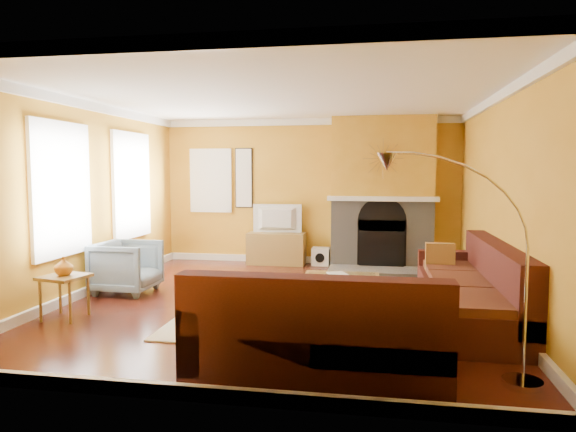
% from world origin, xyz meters
% --- Properties ---
extents(floor, '(5.50, 6.00, 0.02)m').
position_xyz_m(floor, '(0.00, 0.00, -0.01)').
color(floor, '#561F12').
rests_on(floor, ground).
extents(ceiling, '(5.50, 6.00, 0.02)m').
position_xyz_m(ceiling, '(0.00, 0.00, 2.71)').
color(ceiling, white).
rests_on(ceiling, ground).
extents(wall_back, '(5.50, 0.02, 2.70)m').
position_xyz_m(wall_back, '(0.00, 3.01, 1.35)').
color(wall_back, gold).
rests_on(wall_back, ground).
extents(wall_front, '(5.50, 0.02, 2.70)m').
position_xyz_m(wall_front, '(0.00, -3.01, 1.35)').
color(wall_front, gold).
rests_on(wall_front, ground).
extents(wall_left, '(0.02, 6.00, 2.70)m').
position_xyz_m(wall_left, '(-2.76, 0.00, 1.35)').
color(wall_left, gold).
rests_on(wall_left, ground).
extents(wall_right, '(0.02, 6.00, 2.70)m').
position_xyz_m(wall_right, '(2.76, 0.00, 1.35)').
color(wall_right, gold).
rests_on(wall_right, ground).
extents(baseboard, '(5.50, 6.00, 0.12)m').
position_xyz_m(baseboard, '(0.00, 0.00, 0.06)').
color(baseboard, white).
rests_on(baseboard, floor).
extents(crown_molding, '(5.50, 6.00, 0.12)m').
position_xyz_m(crown_molding, '(0.00, 0.00, 2.64)').
color(crown_molding, white).
rests_on(crown_molding, ceiling).
extents(window_left_near, '(0.06, 1.22, 1.72)m').
position_xyz_m(window_left_near, '(-2.72, 1.30, 1.50)').
color(window_left_near, white).
rests_on(window_left_near, wall_left).
extents(window_left_far, '(0.06, 1.22, 1.72)m').
position_xyz_m(window_left_far, '(-2.72, -0.60, 1.50)').
color(window_left_far, white).
rests_on(window_left_far, wall_left).
extents(window_back, '(0.82, 0.06, 1.22)m').
position_xyz_m(window_back, '(-1.90, 2.96, 1.55)').
color(window_back, white).
rests_on(window_back, wall_back).
extents(wall_art, '(0.34, 0.04, 1.14)m').
position_xyz_m(wall_art, '(-1.25, 2.97, 1.60)').
color(wall_art, white).
rests_on(wall_art, wall_back).
extents(fireplace, '(1.80, 0.40, 2.70)m').
position_xyz_m(fireplace, '(1.35, 2.80, 1.35)').
color(fireplace, gray).
rests_on(fireplace, floor).
extents(mantel, '(1.92, 0.22, 0.08)m').
position_xyz_m(mantel, '(1.35, 2.56, 1.25)').
color(mantel, white).
rests_on(mantel, fireplace).
extents(hearth, '(1.80, 0.70, 0.06)m').
position_xyz_m(hearth, '(1.35, 2.25, 0.03)').
color(hearth, gray).
rests_on(hearth, floor).
extents(sunburst, '(0.70, 0.04, 0.70)m').
position_xyz_m(sunburst, '(1.35, 2.57, 1.95)').
color(sunburst, olive).
rests_on(sunburst, fireplace).
extents(rug, '(2.40, 1.80, 0.02)m').
position_xyz_m(rug, '(0.13, -0.88, 0.01)').
color(rug, beige).
rests_on(rug, floor).
extents(sectional_sofa, '(3.10, 3.71, 0.90)m').
position_xyz_m(sectional_sofa, '(1.20, -0.84, 0.45)').
color(sectional_sofa, '#471B17').
rests_on(sectional_sofa, floor).
extents(coffee_table, '(0.99, 0.99, 0.38)m').
position_xyz_m(coffee_table, '(0.81, -0.13, 0.19)').
color(coffee_table, white).
rests_on(coffee_table, floor).
extents(media_console, '(1.07, 0.48, 0.59)m').
position_xyz_m(media_console, '(-0.58, 2.77, 0.29)').
color(media_console, olive).
rests_on(media_console, floor).
extents(tv, '(0.92, 0.15, 0.53)m').
position_xyz_m(tv, '(-0.58, 2.77, 0.85)').
color(tv, black).
rests_on(tv, media_console).
extents(subwoofer, '(0.32, 0.32, 0.32)m').
position_xyz_m(subwoofer, '(0.25, 2.80, 0.16)').
color(subwoofer, white).
rests_on(subwoofer, floor).
extents(armchair, '(0.83, 0.81, 0.74)m').
position_xyz_m(armchair, '(-2.24, 0.18, 0.37)').
color(armchair, gray).
rests_on(armchair, floor).
extents(side_table, '(0.55, 0.55, 0.51)m').
position_xyz_m(side_table, '(-2.35, -1.15, 0.26)').
color(side_table, olive).
rests_on(side_table, floor).
extents(vase, '(0.25, 0.25, 0.22)m').
position_xyz_m(vase, '(-2.35, -1.15, 0.62)').
color(vase, orange).
rests_on(vase, side_table).
extents(book, '(0.32, 0.36, 0.03)m').
position_xyz_m(book, '(0.67, -0.03, 0.40)').
color(book, white).
rests_on(book, coffee_table).
extents(arc_lamp, '(1.21, 0.36, 1.87)m').
position_xyz_m(arc_lamp, '(1.92, -2.28, 0.94)').
color(arc_lamp, silver).
rests_on(arc_lamp, floor).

